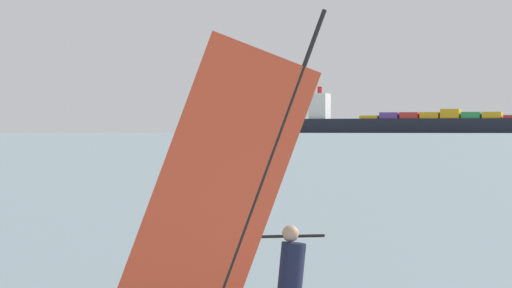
{
  "coord_description": "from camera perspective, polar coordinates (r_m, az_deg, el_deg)",
  "views": [
    {
      "loc": [
        1.88,
        -9.63,
        2.55
      ],
      "look_at": [
        -7.44,
        8.22,
        2.27
      ],
      "focal_mm": 70.3,
      "sensor_mm": 36.0,
      "label": 1
    }
  ],
  "objects": [
    {
      "name": "windsurfer",
      "position": [
        12.94,
        0.34,
        -5.58
      ],
      "size": [
        3.2,
        2.53,
        4.26
      ],
      "rotation": [
        0.0,
        0.0,
        0.65
      ],
      "color": "red",
      "rests_on": "ground_plane"
    },
    {
      "name": "cargo_ship",
      "position": [
        854.09,
        8.9,
        1.2
      ],
      "size": [
        219.24,
        68.31,
        40.05
      ],
      "rotation": [
        0.0,
        0.0,
        0.18
      ],
      "color": "black",
      "rests_on": "ground_plane"
    },
    {
      "name": "distant_headland",
      "position": [
        1595.68,
        10.84,
        1.17
      ],
      "size": [
        905.42,
        214.08,
        26.21
      ],
      "primitive_type": "cube",
      "rotation": [
        0.0,
        0.0,
        0.02
      ],
      "color": "#60665B",
      "rests_on": "ground_plane"
    }
  ]
}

